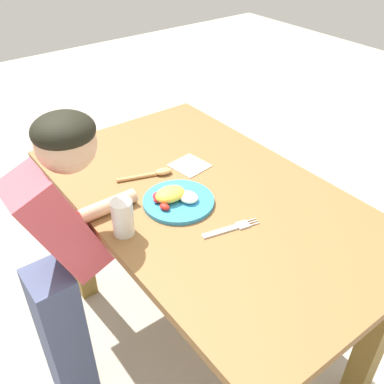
% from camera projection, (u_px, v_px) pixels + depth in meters
% --- Properties ---
extents(ground_plane, '(8.00, 8.00, 0.00)m').
position_uv_depth(ground_plane, '(204.00, 337.00, 1.82)').
color(ground_plane, '#AAA293').
extents(dining_table, '(1.23, 0.73, 0.74)m').
position_uv_depth(dining_table, '(207.00, 230.00, 1.48)').
color(dining_table, brown).
rests_on(dining_table, ground_plane).
extents(plate, '(0.22, 0.22, 0.05)m').
position_uv_depth(plate, '(176.00, 199.00, 1.35)').
color(plate, '#2E8BC3').
rests_on(plate, dining_table).
extents(fork, '(0.06, 0.18, 0.01)m').
position_uv_depth(fork, '(230.00, 229.00, 1.25)').
color(fork, silver).
rests_on(fork, dining_table).
extents(spoon, '(0.08, 0.19, 0.02)m').
position_uv_depth(spoon, '(154.00, 173.00, 1.48)').
color(spoon, tan).
rests_on(spoon, dining_table).
extents(drinking_cup, '(0.06, 0.06, 0.11)m').
position_uv_depth(drinking_cup, '(123.00, 218.00, 1.21)').
color(drinking_cup, silver).
rests_on(drinking_cup, dining_table).
extents(person, '(0.17, 0.38, 1.09)m').
position_uv_depth(person, '(63.00, 266.00, 1.31)').
color(person, '#434E73').
rests_on(person, ground_plane).
extents(napkin, '(0.13, 0.13, 0.00)m').
position_uv_depth(napkin, '(190.00, 166.00, 1.53)').
color(napkin, white).
rests_on(napkin, dining_table).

